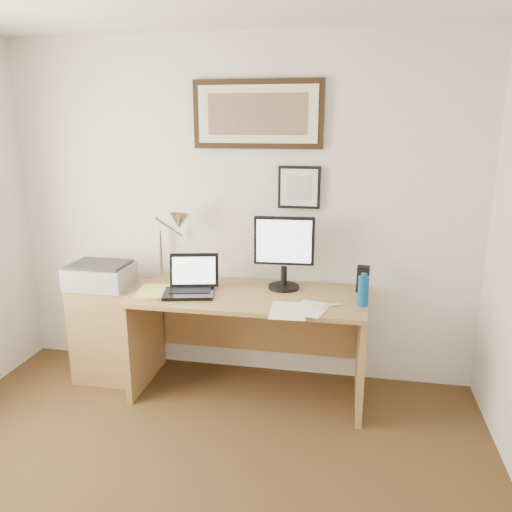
% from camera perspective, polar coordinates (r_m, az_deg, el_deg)
% --- Properties ---
extents(wall_back, '(3.50, 0.02, 2.50)m').
position_cam_1_polar(wall_back, '(3.71, -2.04, 4.99)').
color(wall_back, white).
rests_on(wall_back, ground).
extents(side_cabinet, '(0.50, 0.40, 0.73)m').
position_cam_1_polar(side_cabinet, '(3.98, -16.15, -8.24)').
color(side_cabinet, olive).
rests_on(side_cabinet, floor).
extents(water_bottle, '(0.07, 0.07, 0.20)m').
position_cam_1_polar(water_bottle, '(3.28, 12.16, -3.94)').
color(water_bottle, '#0B4892').
rests_on(water_bottle, desk).
extents(bottle_cap, '(0.04, 0.04, 0.02)m').
position_cam_1_polar(bottle_cap, '(3.25, 12.27, -2.13)').
color(bottle_cap, '#0B4892').
rests_on(bottle_cap, water_bottle).
extents(speaker, '(0.09, 0.08, 0.18)m').
position_cam_1_polar(speaker, '(3.55, 12.12, -2.59)').
color(speaker, black).
rests_on(speaker, desk).
extents(paper_sheet_a, '(0.24, 0.33, 0.00)m').
position_cam_1_polar(paper_sheet_a, '(3.16, 3.71, -6.24)').
color(paper_sheet_a, white).
rests_on(paper_sheet_a, desk).
extents(paper_sheet_b, '(0.26, 0.32, 0.00)m').
position_cam_1_polar(paper_sheet_b, '(3.20, 6.24, -6.01)').
color(paper_sheet_b, white).
rests_on(paper_sheet_b, desk).
extents(sticky_pad, '(0.10, 0.10, 0.01)m').
position_cam_1_polar(sticky_pad, '(3.21, 7.07, -5.83)').
color(sticky_pad, '#E4E86E').
rests_on(sticky_pad, desk).
extents(marker_pen, '(0.14, 0.06, 0.02)m').
position_cam_1_polar(marker_pen, '(3.26, 8.49, -5.57)').
color(marker_pen, white).
rests_on(marker_pen, desk).
extents(book, '(0.25, 0.31, 0.02)m').
position_cam_1_polar(book, '(3.56, -13.24, -3.99)').
color(book, '#E3D46B').
rests_on(book, desk).
extents(desk, '(1.60, 0.70, 0.75)m').
position_cam_1_polar(desk, '(3.61, -0.58, -7.44)').
color(desk, olive).
rests_on(desk, floor).
extents(laptop, '(0.38, 0.36, 0.26)m').
position_cam_1_polar(laptop, '(3.48, -7.46, -3.31)').
color(laptop, black).
rests_on(laptop, desk).
extents(lcd_monitor, '(0.42, 0.22, 0.52)m').
position_cam_1_polar(lcd_monitor, '(3.48, 3.23, 0.79)').
color(lcd_monitor, black).
rests_on(lcd_monitor, desk).
extents(printer, '(0.44, 0.34, 0.18)m').
position_cam_1_polar(printer, '(3.81, -17.38, -2.10)').
color(printer, '#A1A1A3').
rests_on(printer, side_cabinet).
extents(desk_lamp, '(0.29, 0.27, 0.53)m').
position_cam_1_polar(desk_lamp, '(3.65, -8.96, 3.66)').
color(desk_lamp, silver).
rests_on(desk_lamp, desk).
extents(picture_large, '(0.92, 0.04, 0.47)m').
position_cam_1_polar(picture_large, '(3.59, 0.18, 15.90)').
color(picture_large, black).
rests_on(picture_large, wall_back).
extents(picture_small, '(0.30, 0.03, 0.30)m').
position_cam_1_polar(picture_small, '(3.58, 4.95, 7.82)').
color(picture_small, black).
rests_on(picture_small, wall_back).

